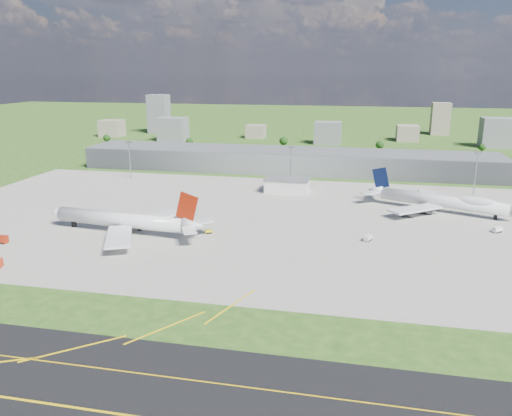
% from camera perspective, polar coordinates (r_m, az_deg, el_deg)
% --- Properties ---
extents(ground, '(1400.00, 1400.00, 0.00)m').
position_cam_1_polar(ground, '(355.76, 3.15, 3.81)').
color(ground, '#254A17').
rests_on(ground, ground).
extents(taxiway, '(1400.00, 60.00, 0.06)m').
position_cam_1_polar(taxiway, '(122.86, -17.17, -21.36)').
color(taxiway, black).
rests_on(taxiway, ground).
extents(apron, '(360.00, 190.00, 0.08)m').
position_cam_1_polar(apron, '(248.91, 1.56, -1.34)').
color(apron, gray).
rests_on(apron, ground).
extents(terminal, '(300.00, 42.00, 15.00)m').
position_cam_1_polar(terminal, '(368.90, 3.53, 5.42)').
color(terminal, slate).
rests_on(terminal, ground).
extents(ops_building, '(26.00, 16.00, 8.00)m').
position_cam_1_polar(ops_building, '(305.16, 3.59, 2.59)').
color(ops_building, silver).
rests_on(ops_building, ground).
extents(mast_west, '(3.50, 2.00, 25.90)m').
position_cam_1_polar(mast_west, '(349.09, -14.26, 6.08)').
color(mast_west, gray).
rests_on(mast_west, ground).
extents(mast_center, '(3.50, 2.00, 25.90)m').
position_cam_1_polar(mast_center, '(316.99, 4.02, 5.60)').
color(mast_center, gray).
rests_on(mast_center, ground).
extents(mast_east, '(3.50, 2.00, 25.90)m').
position_cam_1_polar(mast_east, '(321.41, 23.90, 4.44)').
color(mast_east, gray).
rests_on(mast_east, ground).
extents(airliner_red_twin, '(79.39, 61.52, 21.78)m').
position_cam_1_polar(airliner_red_twin, '(234.81, -14.64, -1.43)').
color(airliner_red_twin, silver).
rests_on(airliner_red_twin, ground).
extents(airliner_blue_quad, '(75.18, 57.29, 20.51)m').
position_cam_1_polar(airliner_blue_quad, '(278.82, 20.51, 0.72)').
color(airliner_blue_quad, silver).
rests_on(airliner_blue_quad, ground).
extents(crash_tender, '(6.47, 3.04, 3.34)m').
position_cam_1_polar(crash_tender, '(241.83, -27.19, -3.23)').
color(crash_tender, '#9B1F0B').
rests_on(crash_tender, ground).
extents(tug_yellow, '(3.73, 3.20, 1.65)m').
position_cam_1_polar(tug_yellow, '(228.96, -5.44, -2.71)').
color(tug_yellow, yellow).
rests_on(tug_yellow, ground).
extents(van_white_near, '(3.91, 5.29, 2.48)m').
position_cam_1_polar(van_white_near, '(223.62, 12.68, -3.38)').
color(van_white_near, silver).
rests_on(van_white_near, ground).
extents(van_white_far, '(5.16, 4.73, 2.49)m').
position_cam_1_polar(van_white_far, '(254.77, 25.87, -2.26)').
color(van_white_far, white).
rests_on(van_white_far, ground).
extents(bldg_far_w, '(24.00, 20.00, 18.00)m').
position_cam_1_polar(bldg_far_w, '(585.39, -16.15, 8.76)').
color(bldg_far_w, gray).
rests_on(bldg_far_w, ground).
extents(bldg_w, '(28.00, 22.00, 24.00)m').
position_cam_1_polar(bldg_w, '(533.84, -9.47, 8.88)').
color(bldg_w, slate).
rests_on(bldg_w, ground).
extents(bldg_cw, '(20.00, 18.00, 14.00)m').
position_cam_1_polar(bldg_cw, '(549.92, -0.03, 8.75)').
color(bldg_cw, gray).
rests_on(bldg_cw, ground).
extents(bldg_c, '(26.00, 20.00, 22.00)m').
position_cam_1_polar(bldg_c, '(509.11, 8.21, 8.50)').
color(bldg_c, slate).
rests_on(bldg_c, ground).
extents(bldg_ce, '(22.00, 24.00, 16.00)m').
position_cam_1_polar(bldg_ce, '(550.25, 16.91, 8.20)').
color(bldg_ce, gray).
rests_on(bldg_ce, ground).
extents(bldg_e, '(30.00, 22.00, 28.00)m').
position_cam_1_polar(bldg_e, '(533.22, 25.87, 7.75)').
color(bldg_e, slate).
rests_on(bldg_e, ground).
extents(bldg_tall_w, '(22.00, 20.00, 44.00)m').
position_cam_1_polar(bldg_tall_w, '(603.14, -11.04, 10.51)').
color(bldg_tall_w, slate).
rests_on(bldg_tall_w, ground).
extents(bldg_tall_e, '(20.00, 18.00, 36.00)m').
position_cam_1_polar(bldg_tall_e, '(613.13, 20.31, 9.55)').
color(bldg_tall_e, gray).
rests_on(bldg_tall_e, ground).
extents(tree_far_w, '(7.20, 7.20, 8.80)m').
position_cam_1_polar(tree_far_w, '(532.69, -16.69, 7.69)').
color(tree_far_w, '#382314').
rests_on(tree_far_w, ground).
extents(tree_w, '(6.75, 6.75, 8.25)m').
position_cam_1_polar(tree_w, '(491.82, -7.61, 7.55)').
color(tree_w, '#382314').
rests_on(tree_w, ground).
extents(tree_c, '(8.10, 8.10, 9.90)m').
position_cam_1_polar(tree_c, '(484.43, 3.18, 7.66)').
color(tree_c, '#382314').
rests_on(tree_c, ground).
extents(tree_e, '(7.65, 7.65, 9.35)m').
position_cam_1_polar(tree_e, '(474.45, 13.97, 7.02)').
color(tree_e, '#382314').
rests_on(tree_e, ground).
extents(tree_far_e, '(6.30, 6.30, 7.70)m').
position_cam_1_polar(tree_far_e, '(496.01, 24.42, 6.33)').
color(tree_far_e, '#382314').
rests_on(tree_far_e, ground).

